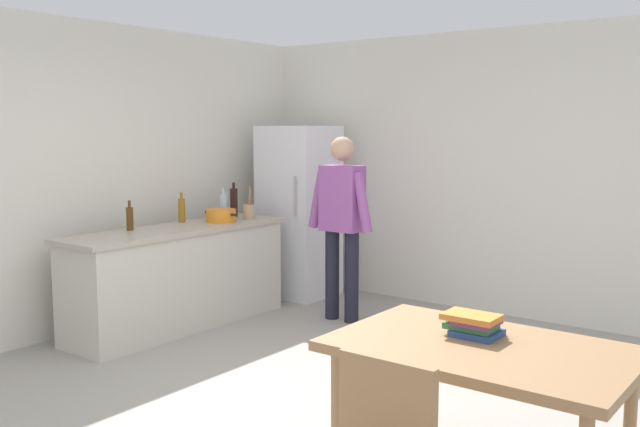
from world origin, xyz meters
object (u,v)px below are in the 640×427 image
refrigerator (299,211)px  bottle_wine_dark (234,202)px  person (342,216)px  bottle_water_clear (223,206)px  utensil_jar (249,211)px  cooking_pot (221,216)px  dining_table (481,360)px  bottle_beer_brown (130,218)px  book_stack (474,325)px  bottle_oil_amber (182,210)px

refrigerator → bottle_wine_dark: bearing=-108.7°
person → bottle_water_clear: person is taller
utensil_jar → cooking_pot: bearing=-101.9°
person → dining_table: size_ratio=1.21×
cooking_pot → bottle_beer_brown: bottle_beer_brown is taller
bottle_beer_brown → cooking_pot: bearing=75.0°
refrigerator → cooking_pot: bearing=-92.7°
bottle_water_clear → dining_table: bearing=-27.0°
person → book_stack: bearing=-42.1°
bottle_oil_amber → bottle_water_clear: size_ratio=0.93×
cooking_pot → book_stack: (3.26, -1.49, -0.15)m
cooking_pot → bottle_beer_brown: bearing=-105.0°
bottle_water_clear → book_stack: bearing=-26.2°
utensil_jar → book_stack: 3.67m
bottle_water_clear → bottle_beer_brown: bearing=-93.6°
person → dining_table: 3.20m
utensil_jar → book_stack: utensil_jar is taller
bottle_oil_amber → cooking_pot: bearing=41.1°
utensil_jar → bottle_wine_dark: bearing=166.3°
person → book_stack: 3.05m
dining_table → bottle_oil_amber: (-3.63, 1.36, 0.34)m
refrigerator → bottle_water_clear: (-0.22, -0.91, 0.13)m
cooking_pot → book_stack: bearing=-24.6°
cooking_pot → bottle_water_clear: size_ratio=1.33×
dining_table → bottle_beer_brown: (-3.58, 0.73, 0.33)m
utensil_jar → bottle_wine_dark: (-0.26, 0.06, 0.07)m
bottle_wine_dark → refrigerator: bearing=71.3°
person → bottle_wine_dark: bearing=-171.7°
bottle_wine_dark → book_stack: size_ratio=1.27×
bottle_wine_dark → bottle_oil_amber: 0.62m
dining_table → utensil_jar: 3.81m
dining_table → utensil_jar: size_ratio=4.37×
refrigerator → utensil_jar: refrigerator is taller
bottle_beer_brown → bottle_oil_amber: 0.63m
book_stack → bottle_wine_dark: bearing=151.6°
refrigerator → bottle_water_clear: refrigerator is taller
cooking_pot → bottle_water_clear: bearing=129.8°
utensil_jar → book_stack: bearing=-29.4°
bottle_wine_dark → book_stack: 3.93m
refrigerator → dining_table: (3.30, -2.70, -0.23)m
bottle_water_clear → book_stack: (3.42, -1.69, -0.22)m
refrigerator → book_stack: (3.21, -2.59, -0.09)m
bottle_beer_brown → bottle_water_clear: (0.07, 1.06, 0.02)m
bottle_wine_dark → bottle_oil_amber: size_ratio=1.21×
bottle_beer_brown → bottle_water_clear: size_ratio=0.87×
refrigerator → book_stack: refrigerator is taller
book_stack → dining_table: bearing=-49.0°
dining_table → bottle_wine_dark: size_ratio=4.12×
utensil_jar → bottle_oil_amber: (-0.34, -0.55, 0.04)m
refrigerator → utensil_jar: 0.80m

